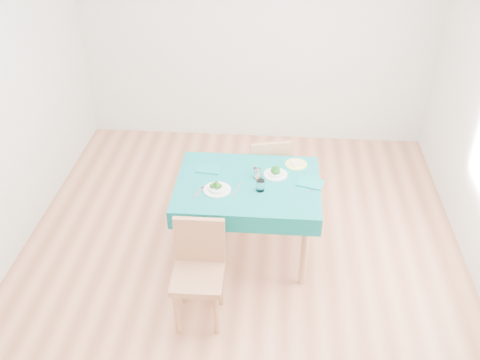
# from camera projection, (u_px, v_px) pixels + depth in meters

# --- Properties ---
(room_shell) EXTENTS (4.02, 4.52, 2.73)m
(room_shell) POSITION_uv_depth(u_px,v_px,m) (240.00, 125.00, 4.02)
(room_shell) COLOR #A66345
(room_shell) RESTS_ON ground
(table) EXTENTS (1.19, 0.90, 0.76)m
(table) POSITION_uv_depth(u_px,v_px,m) (247.00, 219.00, 4.64)
(table) COLOR #086060
(table) RESTS_ON ground
(chair_near) EXTENTS (0.39, 0.42, 0.95)m
(chair_near) POSITION_uv_depth(u_px,v_px,m) (198.00, 273.00, 3.96)
(chair_near) COLOR #A8724E
(chair_near) RESTS_ON ground
(chair_far) EXTENTS (0.47, 0.50, 0.95)m
(chair_far) POSITION_uv_depth(u_px,v_px,m) (266.00, 168.00, 5.15)
(chair_far) COLOR #A8724E
(chair_far) RESTS_ON ground
(bowl_near) EXTENTS (0.22, 0.22, 0.07)m
(bowl_near) POSITION_uv_depth(u_px,v_px,m) (217.00, 187.00, 4.32)
(bowl_near) COLOR white
(bowl_near) RESTS_ON table
(bowl_far) EXTENTS (0.20, 0.20, 0.06)m
(bowl_far) POSITION_uv_depth(u_px,v_px,m) (276.00, 172.00, 4.51)
(bowl_far) COLOR white
(bowl_far) RESTS_ON table
(fork_near) EXTENTS (0.08, 0.16, 0.00)m
(fork_near) POSITION_uv_depth(u_px,v_px,m) (199.00, 192.00, 4.32)
(fork_near) COLOR silver
(fork_near) RESTS_ON table
(knife_near) EXTENTS (0.06, 0.21, 0.00)m
(knife_near) POSITION_uv_depth(u_px,v_px,m) (237.00, 189.00, 4.35)
(knife_near) COLOR silver
(knife_near) RESTS_ON table
(fork_far) EXTENTS (0.06, 0.19, 0.00)m
(fork_far) POSITION_uv_depth(u_px,v_px,m) (256.00, 174.00, 4.54)
(fork_far) COLOR silver
(fork_far) RESTS_ON table
(knife_far) EXTENTS (0.07, 0.20, 0.00)m
(knife_far) POSITION_uv_depth(u_px,v_px,m) (312.00, 186.00, 4.39)
(knife_far) COLOR silver
(knife_far) RESTS_ON table
(napkin_near) EXTENTS (0.22, 0.17, 0.01)m
(napkin_near) POSITION_uv_depth(u_px,v_px,m) (209.00, 169.00, 4.59)
(napkin_near) COLOR #0C6A69
(napkin_near) RESTS_ON table
(napkin_far) EXTENTS (0.24, 0.20, 0.01)m
(napkin_far) POSITION_uv_depth(u_px,v_px,m) (310.00, 183.00, 4.42)
(napkin_far) COLOR #0C6A69
(napkin_far) RESTS_ON table
(tumbler_center) EXTENTS (0.06, 0.06, 0.08)m
(tumbler_center) POSITION_uv_depth(u_px,v_px,m) (257.00, 174.00, 4.47)
(tumbler_center) COLOR white
(tumbler_center) RESTS_ON table
(tumbler_side) EXTENTS (0.07, 0.07, 0.09)m
(tumbler_side) POSITION_uv_depth(u_px,v_px,m) (260.00, 186.00, 4.32)
(tumbler_side) COLOR white
(tumbler_side) RESTS_ON table
(side_plate) EXTENTS (0.19, 0.19, 0.01)m
(side_plate) POSITION_uv_depth(u_px,v_px,m) (296.00, 164.00, 4.66)
(side_plate) COLOR #D0E16E
(side_plate) RESTS_ON table
(bread_slice) EXTENTS (0.12, 0.12, 0.01)m
(bread_slice) POSITION_uv_depth(u_px,v_px,m) (296.00, 163.00, 4.65)
(bread_slice) COLOR beige
(bread_slice) RESTS_ON side_plate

